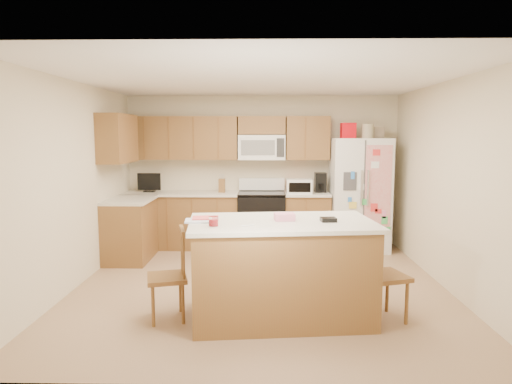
{
  "coord_description": "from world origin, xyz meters",
  "views": [
    {
      "loc": [
        0.06,
        -5.44,
        1.86
      ],
      "look_at": [
        -0.06,
        0.35,
        1.13
      ],
      "focal_mm": 32.0,
      "sensor_mm": 36.0,
      "label": 1
    }
  ],
  "objects_px": {
    "island": "(281,269)",
    "windsor_chair_left": "(169,277)",
    "refrigerator": "(359,193)",
    "windsor_chair_back": "(289,259)",
    "windsor_chair_right": "(382,275)",
    "stove": "(262,219)"
  },
  "relations": [
    {
      "from": "island",
      "to": "windsor_chair_left",
      "type": "height_order",
      "value": "island"
    },
    {
      "from": "windsor_chair_left",
      "to": "refrigerator",
      "type": "bearing_deg",
      "value": 49.47
    },
    {
      "from": "windsor_chair_back",
      "to": "windsor_chair_right",
      "type": "relative_size",
      "value": 0.92
    },
    {
      "from": "island",
      "to": "windsor_chair_right",
      "type": "xyz_separation_m",
      "value": [
        1.01,
        -0.05,
        -0.04
      ]
    },
    {
      "from": "windsor_chair_left",
      "to": "windsor_chair_right",
      "type": "xyz_separation_m",
      "value": [
        2.13,
        0.02,
        0.02
      ]
    },
    {
      "from": "refrigerator",
      "to": "windsor_chair_right",
      "type": "xyz_separation_m",
      "value": [
        -0.34,
        -2.88,
        -0.46
      ]
    },
    {
      "from": "windsor_chair_right",
      "to": "windsor_chair_back",
      "type": "bearing_deg",
      "value": 141.18
    },
    {
      "from": "windsor_chair_right",
      "to": "refrigerator",
      "type": "bearing_deg",
      "value": 83.23
    },
    {
      "from": "refrigerator",
      "to": "windsor_chair_left",
      "type": "xyz_separation_m",
      "value": [
        -2.48,
        -2.9,
        -0.48
      ]
    },
    {
      "from": "island",
      "to": "windsor_chair_right",
      "type": "height_order",
      "value": "island"
    },
    {
      "from": "stove",
      "to": "refrigerator",
      "type": "distance_m",
      "value": 1.63
    },
    {
      "from": "island",
      "to": "windsor_chair_left",
      "type": "xyz_separation_m",
      "value": [
        -1.13,
        -0.07,
        -0.07
      ]
    },
    {
      "from": "windsor_chair_back",
      "to": "windsor_chair_right",
      "type": "height_order",
      "value": "windsor_chair_right"
    },
    {
      "from": "windsor_chair_left",
      "to": "windsor_chair_back",
      "type": "relative_size",
      "value": 1.03
    },
    {
      "from": "windsor_chair_left",
      "to": "windsor_chair_right",
      "type": "height_order",
      "value": "windsor_chair_right"
    },
    {
      "from": "island",
      "to": "refrigerator",
      "type": "bearing_deg",
      "value": 64.51
    },
    {
      "from": "windsor_chair_left",
      "to": "windsor_chair_right",
      "type": "bearing_deg",
      "value": 0.46
    },
    {
      "from": "stove",
      "to": "windsor_chair_back",
      "type": "distance_m",
      "value": 2.25
    },
    {
      "from": "stove",
      "to": "windsor_chair_left",
      "type": "xyz_separation_m",
      "value": [
        -0.91,
        -2.96,
        -0.03
      ]
    },
    {
      "from": "refrigerator",
      "to": "windsor_chair_right",
      "type": "height_order",
      "value": "refrigerator"
    },
    {
      "from": "refrigerator",
      "to": "windsor_chair_back",
      "type": "height_order",
      "value": "refrigerator"
    },
    {
      "from": "stove",
      "to": "island",
      "type": "xyz_separation_m",
      "value": [
        0.22,
        -2.89,
        0.03
      ]
    }
  ]
}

